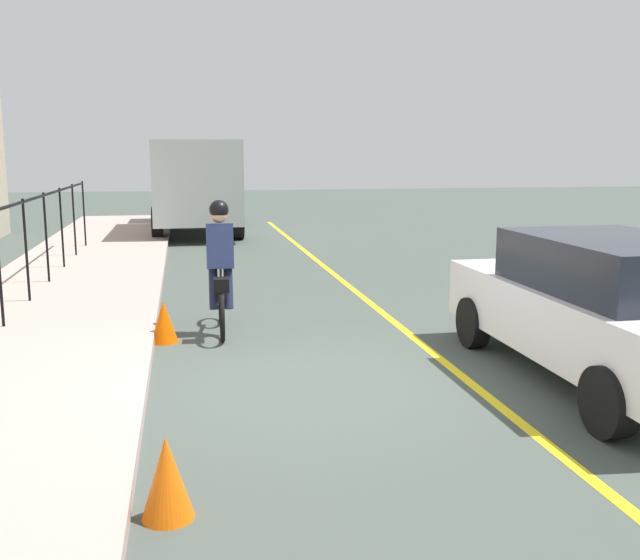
% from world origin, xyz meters
% --- Properties ---
extents(ground_plane, '(80.00, 80.00, 0.00)m').
position_xyz_m(ground_plane, '(0.00, 0.00, 0.00)').
color(ground_plane, '#404943').
extents(lane_line_centre, '(36.00, 0.12, 0.01)m').
position_xyz_m(lane_line_centre, '(0.00, -1.60, 0.00)').
color(lane_line_centre, yellow).
rests_on(lane_line_centre, ground).
extents(cyclist_lead, '(1.71, 0.37, 1.83)m').
position_xyz_m(cyclist_lead, '(2.36, 0.91, 0.91)').
color(cyclist_lead, black).
rests_on(cyclist_lead, ground).
extents(patrol_sedan, '(4.41, 1.94, 1.58)m').
position_xyz_m(patrol_sedan, '(-0.48, -3.04, 0.82)').
color(patrol_sedan, white).
rests_on(patrol_sedan, ground).
extents(box_truck_background, '(6.72, 2.57, 2.78)m').
position_xyz_m(box_truck_background, '(14.98, 0.97, 1.55)').
color(box_truck_background, '#A9B4B4').
rests_on(box_truck_background, ground).
extents(traffic_cone_near, '(0.36, 0.36, 0.55)m').
position_xyz_m(traffic_cone_near, '(2.04, 1.68, 0.28)').
color(traffic_cone_near, '#E64E01').
rests_on(traffic_cone_near, ground).
extents(traffic_cone_far, '(0.36, 0.36, 0.58)m').
position_xyz_m(traffic_cone_far, '(-2.63, 1.55, 0.29)').
color(traffic_cone_far, '#ED5F0B').
rests_on(traffic_cone_far, ground).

